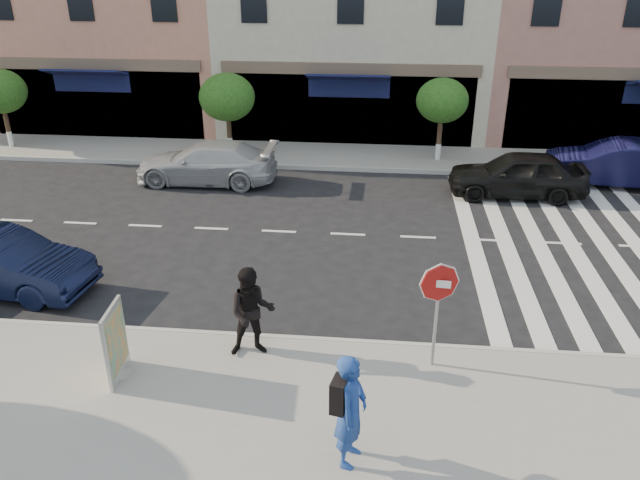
# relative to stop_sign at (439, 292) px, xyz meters

# --- Properties ---
(ground) EXTENTS (120.00, 120.00, 0.00)m
(ground) POSITION_rel_stop_sign_xyz_m (-1.99, 2.16, -1.78)
(ground) COLOR black
(ground) RESTS_ON ground
(sidewalk_near) EXTENTS (60.00, 4.50, 0.15)m
(sidewalk_near) POSITION_rel_stop_sign_xyz_m (-1.99, -1.59, -1.70)
(sidewalk_near) COLOR gray
(sidewalk_near) RESTS_ON ground
(sidewalk_far) EXTENTS (60.00, 3.00, 0.15)m
(sidewalk_far) POSITION_rel_stop_sign_xyz_m (-1.99, 13.16, -1.70)
(sidewalk_far) COLOR gray
(sidewalk_far) RESTS_ON ground
(street_tree_wa) EXTENTS (2.00, 2.00, 3.05)m
(street_tree_wa) POSITION_rel_stop_sign_xyz_m (-15.99, 12.96, 0.56)
(street_tree_wa) COLOR #473323
(street_tree_wa) RESTS_ON sidewalk_far
(street_tree_wb) EXTENTS (2.10, 2.10, 3.06)m
(street_tree_wb) POSITION_rel_stop_sign_xyz_m (-6.99, 12.96, 0.53)
(street_tree_wb) COLOR #473323
(street_tree_wb) RESTS_ON sidewalk_far
(street_tree_c) EXTENTS (1.90, 1.90, 3.04)m
(street_tree_c) POSITION_rel_stop_sign_xyz_m (1.01, 12.96, 0.58)
(street_tree_c) COLOR #473323
(street_tree_c) RESTS_ON sidewalk_far
(stop_sign) EXTENTS (0.78, 0.12, 2.21)m
(stop_sign) POSITION_rel_stop_sign_xyz_m (0.00, 0.00, 0.00)
(stop_sign) COLOR gray
(stop_sign) RESTS_ON sidewalk_near
(photographer) EXTENTS (0.61, 0.79, 1.95)m
(photographer) POSITION_rel_stop_sign_xyz_m (-1.45, -2.60, -0.65)
(photographer) COLOR navy
(photographer) RESTS_ON sidewalk_near
(walker) EXTENTS (1.05, 0.90, 1.87)m
(walker) POSITION_rel_stop_sign_xyz_m (-3.51, 0.06, -0.69)
(walker) COLOR black
(walker) RESTS_ON sidewalk_near
(poster_board) EXTENTS (0.36, 0.98, 1.49)m
(poster_board) POSITION_rel_stop_sign_xyz_m (-5.86, -0.94, -0.91)
(poster_board) COLOR beige
(poster_board) RESTS_ON sidewalk_near
(car_near_mid) EXTENTS (4.54, 2.06, 1.44)m
(car_near_mid) POSITION_rel_stop_sign_xyz_m (-9.99, 2.20, -1.06)
(car_near_mid) COLOR black
(car_near_mid) RESTS_ON ground
(car_far_left) EXTENTS (4.89, 2.04, 1.41)m
(car_far_left) POSITION_rel_stop_sign_xyz_m (-7.13, 10.03, -1.07)
(car_far_left) COLOR #A9AAAF
(car_far_left) RESTS_ON ground
(car_far_mid) EXTENTS (4.38, 1.78, 1.49)m
(car_far_mid) POSITION_rel_stop_sign_xyz_m (3.31, 9.76, -1.03)
(car_far_mid) COLOR black
(car_far_mid) RESTS_ON ground
(car_far_right) EXTENTS (4.83, 2.21, 1.53)m
(car_far_right) POSITION_rel_stop_sign_xyz_m (6.83, 11.15, -1.01)
(car_far_right) COLOR black
(car_far_right) RESTS_ON ground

